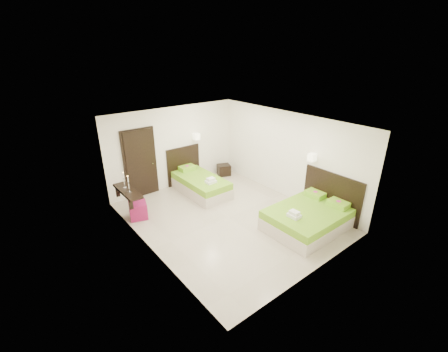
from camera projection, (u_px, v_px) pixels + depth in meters
floor at (228, 217)px, 8.14m from camera, size 5.50×5.50×0.00m
bed_single at (199, 183)px, 9.49m from camera, size 1.22×2.03×1.68m
bed_double at (309, 217)px, 7.60m from camera, size 2.01×1.71×1.66m
nightstand at (224, 170)px, 10.79m from camera, size 0.55×0.52×0.39m
ottoman at (138, 210)px, 8.05m from camera, size 0.56×0.56×0.45m
door at (140, 164)px, 8.98m from camera, size 1.02×0.15×2.14m
console_shelf at (127, 191)px, 7.77m from camera, size 0.35×1.20×0.78m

